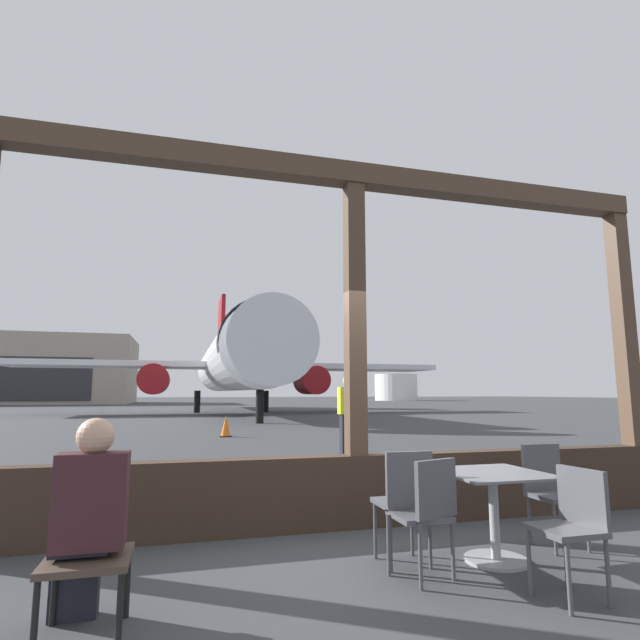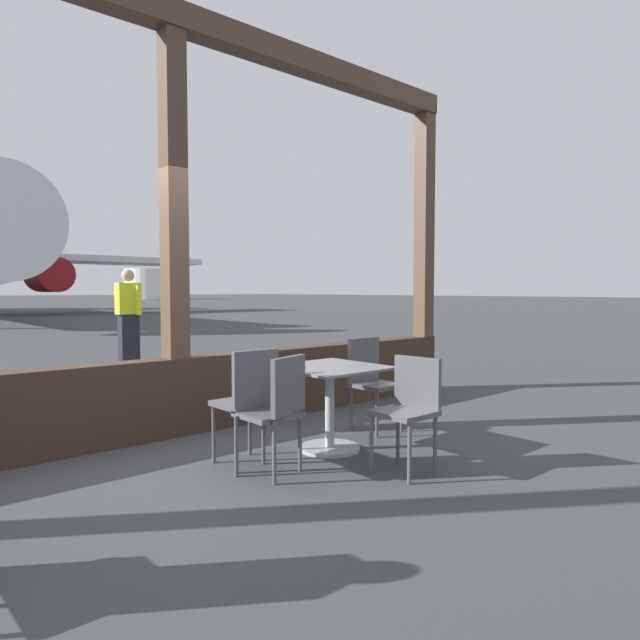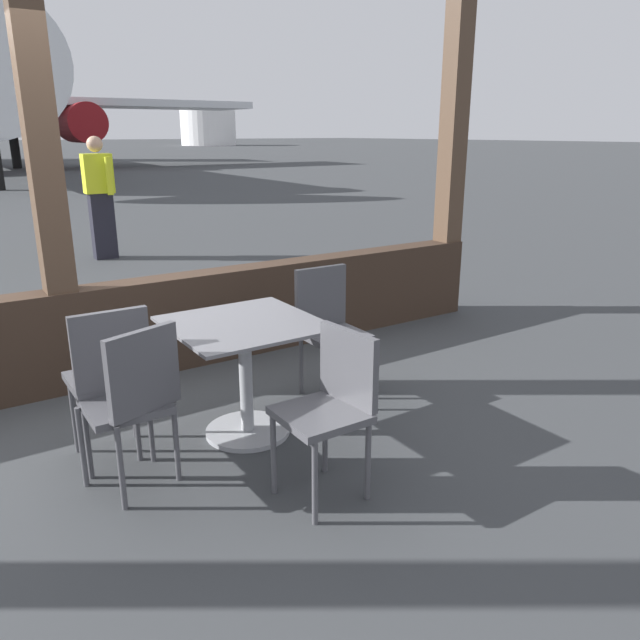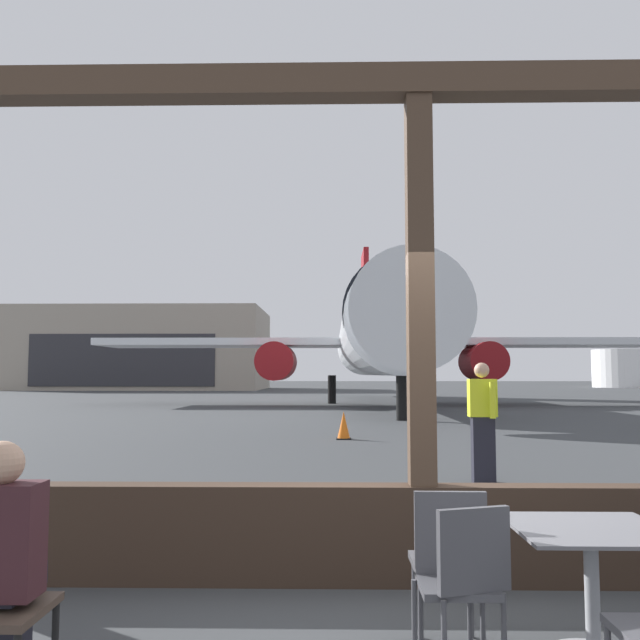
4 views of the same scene
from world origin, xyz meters
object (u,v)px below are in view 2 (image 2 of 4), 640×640
(cafe_chair_aisle_right, at_px, (410,403))
(ground_crew_worker, at_px, (128,317))
(cafe_chair_window_right, at_px, (249,395))
(dining_table, at_px, (330,399))
(fuel_storage_tank, at_px, (150,284))
(cafe_chair_aisle_left, at_px, (277,405))
(cafe_chair_window_left, at_px, (371,376))

(cafe_chair_aisle_right, relative_size, ground_crew_worker, 0.50)
(cafe_chair_window_right, bearing_deg, cafe_chair_aisle_right, -46.65)
(dining_table, relative_size, cafe_chair_window_right, 0.92)
(dining_table, distance_m, cafe_chair_aisle_right, 0.82)
(dining_table, relative_size, cafe_chair_aisle_right, 0.98)
(fuel_storage_tank, bearing_deg, cafe_chair_aisle_right, -113.16)
(dining_table, relative_size, ground_crew_worker, 0.48)
(ground_crew_worker, bearing_deg, cafe_chair_window_right, -104.31)
(cafe_chair_aisle_left, bearing_deg, dining_table, 18.29)
(dining_table, relative_size, cafe_chair_window_left, 0.93)
(cafe_chair_window_left, xyz_separation_m, cafe_chair_window_right, (-1.54, -0.16, 0.02))
(cafe_chair_window_left, height_order, cafe_chair_window_right, cafe_chair_window_right)
(cafe_chair_window_left, height_order, cafe_chair_aisle_left, cafe_chair_window_left)
(dining_table, distance_m, cafe_chair_window_left, 0.82)
(cafe_chair_aisle_left, distance_m, cafe_chair_aisle_right, 1.00)
(cafe_chair_aisle_right, distance_m, fuel_storage_tank, 84.96)
(cafe_chair_aisle_left, xyz_separation_m, fuel_storage_tank, (34.22, 77.53, 1.73))
(dining_table, xyz_separation_m, cafe_chair_aisle_left, (-0.74, -0.25, 0.09))
(cafe_chair_aisle_left, height_order, ground_crew_worker, ground_crew_worker)
(cafe_chair_aisle_right, bearing_deg, cafe_chair_aisle_left, 145.39)
(cafe_chair_window_left, bearing_deg, cafe_chair_aisle_left, -161.84)
(cafe_chair_aisle_left, xyz_separation_m, cafe_chair_aisle_right, (0.82, -0.57, -0.01))
(dining_table, height_order, fuel_storage_tank, fuel_storage_tank)
(cafe_chair_aisle_left, relative_size, cafe_chair_aisle_right, 1.04)
(cafe_chair_aisle_right, bearing_deg, dining_table, 95.46)
(dining_table, xyz_separation_m, fuel_storage_tank, (33.48, 77.29, 1.83))
(cafe_chair_window_left, distance_m, cafe_chair_window_right, 1.55)
(dining_table, bearing_deg, cafe_chair_window_left, 18.03)
(cafe_chair_aisle_left, xyz_separation_m, ground_crew_worker, (1.51, 6.35, 0.37))
(cafe_chair_window_right, relative_size, cafe_chair_aisle_right, 1.06)
(ground_crew_worker, bearing_deg, dining_table, -97.12)
(cafe_chair_aisle_left, bearing_deg, cafe_chair_aisle_right, -34.61)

